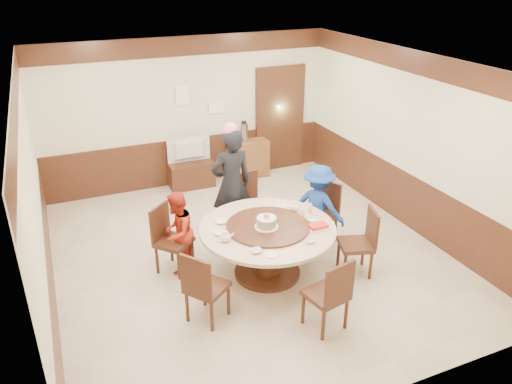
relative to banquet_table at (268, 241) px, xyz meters
name	(u,v)px	position (x,y,z in m)	size (l,w,h in m)	color
room	(249,188)	(-0.02, 0.59, 0.55)	(6.00, 6.04, 2.84)	beige
banquet_table	(268,241)	(0.00, 0.00, 0.00)	(1.84, 1.84, 0.78)	#3F2013
chair_0	(320,224)	(1.12, 0.50, -0.23)	(0.58, 0.57, 0.97)	#3F2013
chair_1	(251,214)	(0.27, 1.23, -0.23)	(0.47, 0.48, 0.97)	#3F2013
chair_2	(173,251)	(-1.17, 0.63, -0.23)	(0.62, 0.62, 0.97)	#3F2013
chair_3	(207,298)	(-1.07, -0.59, -0.23)	(0.62, 0.62, 0.97)	#3F2013
chair_4	(326,306)	(0.18, -1.29, -0.23)	(0.52, 0.53, 0.97)	#3F2013
chair_5	(356,254)	(1.16, -0.45, -0.23)	(0.56, 0.55, 0.97)	#3F2013
person_standing	(231,185)	(-0.06, 1.21, 0.36)	(0.65, 0.43, 1.78)	black
person_red	(178,233)	(-1.09, 0.61, 0.06)	(0.58, 0.45, 1.19)	#B42B18
person_blue	(318,206)	(1.04, 0.45, 0.12)	(0.84, 0.49, 1.31)	#183D9B
birthday_cake	(266,222)	(-0.04, -0.04, 0.32)	(0.33, 0.33, 0.21)	white
teapot_left	(225,237)	(-0.65, -0.13, 0.28)	(0.17, 0.15, 0.13)	white
teapot_right	(295,207)	(0.55, 0.29, 0.28)	(0.17, 0.15, 0.13)	white
bowl_0	(221,222)	(-0.54, 0.35, 0.23)	(0.14, 0.14, 0.03)	white
bowl_1	(310,241)	(0.33, -0.58, 0.24)	(0.13, 0.13, 0.04)	white
bowl_2	(256,251)	(-0.39, -0.52, 0.23)	(0.14, 0.14, 0.04)	white
bowl_3	(312,221)	(0.62, -0.11, 0.24)	(0.14, 0.14, 0.04)	white
bowl_4	(219,233)	(-0.66, 0.07, 0.24)	(0.15, 0.15, 0.04)	white
saucer_near	(271,254)	(-0.25, -0.65, 0.22)	(0.18, 0.18, 0.01)	white
saucer_far	(282,206)	(0.45, 0.50, 0.22)	(0.18, 0.18, 0.01)	white
shrimp_platter	(318,227)	(0.60, -0.30, 0.24)	(0.30, 0.20, 0.06)	white
bottle_0	(303,216)	(0.51, -0.03, 0.30)	(0.06, 0.06, 0.16)	white
bottle_1	(310,210)	(0.70, 0.10, 0.30)	(0.06, 0.06, 0.16)	white
tv_stand	(191,174)	(-0.11, 3.33, -0.28)	(0.85, 0.45, 0.50)	#3F2013
television	(190,150)	(-0.11, 3.33, 0.20)	(0.82, 0.11, 0.48)	gray
side_cabinet	(248,159)	(1.09, 3.36, -0.16)	(0.80, 0.40, 0.75)	brown
thermos	(244,132)	(1.01, 3.36, 0.41)	(0.15, 0.15, 0.38)	silver
notice_left	(183,95)	(-0.13, 3.53, 1.22)	(0.25, 0.00, 0.35)	white
notice_right	(217,108)	(0.52, 3.53, 0.92)	(0.30, 0.00, 0.22)	white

